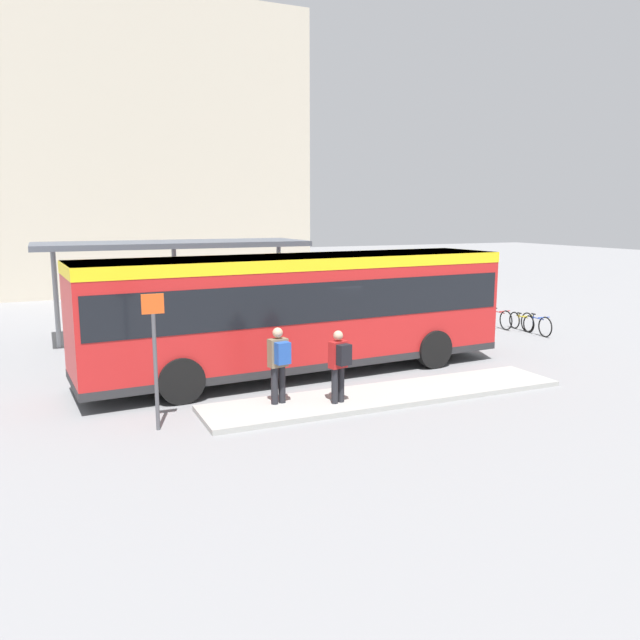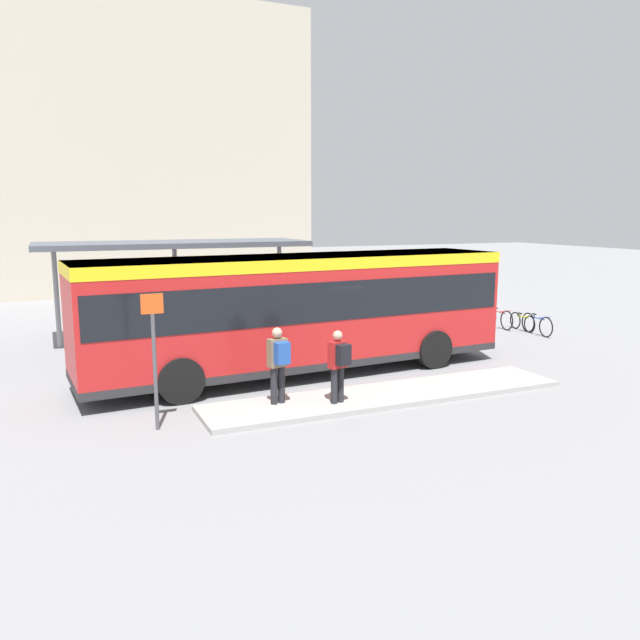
% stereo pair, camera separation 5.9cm
% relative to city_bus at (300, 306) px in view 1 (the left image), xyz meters
% --- Properties ---
extents(ground_plane, '(120.00, 120.00, 0.00)m').
position_rel_city_bus_xyz_m(ground_plane, '(-0.01, -0.00, -1.89)').
color(ground_plane, gray).
extents(curb_island, '(9.03, 1.80, 0.12)m').
position_rel_city_bus_xyz_m(curb_island, '(1.06, -2.95, -1.83)').
color(curb_island, '#9E9E99').
rests_on(curb_island, ground_plane).
extents(city_bus, '(11.93, 3.29, 3.25)m').
position_rel_city_bus_xyz_m(city_bus, '(0.00, 0.00, 0.00)').
color(city_bus, red).
rests_on(city_bus, ground_plane).
extents(pedestrian_waiting, '(0.46, 0.49, 1.74)m').
position_rel_city_bus_xyz_m(pedestrian_waiting, '(-1.63, -2.72, -0.77)').
color(pedestrian_waiting, '#232328').
rests_on(pedestrian_waiting, curb_island).
extents(pedestrian_companion, '(0.45, 0.49, 1.66)m').
position_rel_city_bus_xyz_m(pedestrian_companion, '(-0.37, -3.21, -0.82)').
color(pedestrian_companion, '#232328').
rests_on(pedestrian_companion, curb_island).
extents(bicycle_blue, '(0.48, 1.75, 0.75)m').
position_rel_city_bus_xyz_m(bicycle_blue, '(9.97, 1.74, -1.51)').
color(bicycle_blue, black).
rests_on(bicycle_blue, ground_plane).
extents(bicycle_yellow, '(0.48, 1.53, 0.66)m').
position_rel_city_bus_xyz_m(bicycle_yellow, '(10.03, 2.57, -1.56)').
color(bicycle_yellow, black).
rests_on(bicycle_yellow, ground_plane).
extents(bicycle_red, '(0.48, 1.78, 0.77)m').
position_rel_city_bus_xyz_m(bicycle_red, '(9.59, 3.40, -1.51)').
color(bicycle_red, black).
rests_on(bicycle_red, ground_plane).
extents(station_shelter, '(9.06, 3.15, 3.41)m').
position_rel_city_bus_xyz_m(station_shelter, '(-2.15, 6.32, 1.35)').
color(station_shelter, '#4C515B').
rests_on(station_shelter, ground_plane).
extents(potted_planter_near_shelter, '(0.94, 0.94, 1.46)m').
position_rel_city_bus_xyz_m(potted_planter_near_shelter, '(0.78, 3.55, -1.13)').
color(potted_planter_near_shelter, slate).
rests_on(potted_planter_near_shelter, ground_plane).
extents(potted_planter_far_side, '(0.78, 0.78, 1.26)m').
position_rel_city_bus_xyz_m(potted_planter_far_side, '(-3.83, 3.88, -1.23)').
color(potted_planter_far_side, slate).
rests_on(potted_planter_far_side, ground_plane).
extents(platform_sign, '(0.44, 0.08, 2.80)m').
position_rel_city_bus_xyz_m(platform_sign, '(-4.37, -3.01, -0.33)').
color(platform_sign, '#4C4C51').
rests_on(platform_sign, ground_plane).
extents(station_building, '(18.05, 12.46, 15.69)m').
position_rel_city_bus_xyz_m(station_building, '(-0.76, 25.00, 5.95)').
color(station_building, '#BCB29E').
rests_on(station_building, ground_plane).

